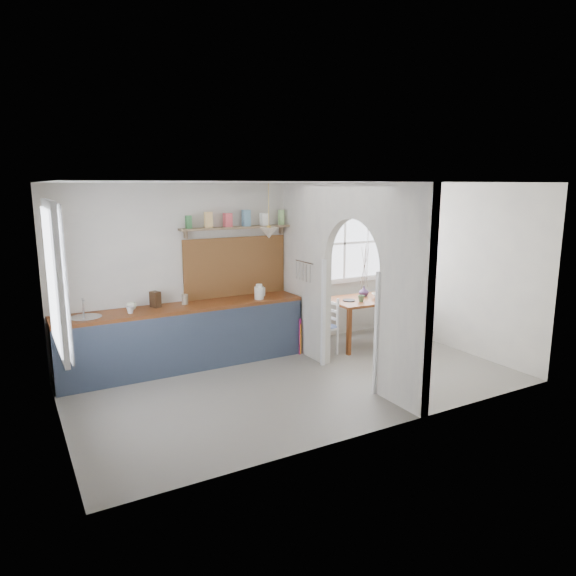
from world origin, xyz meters
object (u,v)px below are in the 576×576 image
chair_right (405,313)px  kettle (259,292)px  dining_table (366,321)px  chair_left (321,326)px  vase (364,291)px

chair_right → kettle: (-2.67, 0.24, 0.61)m
dining_table → chair_left: 0.93m
chair_right → kettle: bearing=79.9°
chair_right → kettle: size_ratio=3.61×
kettle → vase: bearing=10.9°
chair_left → vase: 1.08m
chair_left → kettle: kettle is taller
chair_right → vase: size_ratio=4.84×
chair_left → kettle: bearing=-118.7°
vase → chair_left: bearing=-167.4°
kettle → dining_table: bearing=5.9°
chair_left → kettle: size_ratio=3.95×
dining_table → kettle: size_ratio=5.46×
dining_table → vase: vase is taller
chair_left → vase: size_ratio=5.30×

